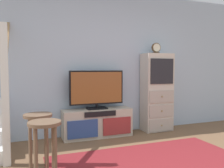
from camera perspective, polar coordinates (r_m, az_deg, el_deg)
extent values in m
cube|color=#A8BCD1|center=(4.52, -1.02, 5.25)|extent=(6.40, 0.12, 2.70)
cube|color=#BCB29E|center=(4.29, -3.63, -9.44)|extent=(1.25, 0.36, 0.51)
cube|color=#2D4784|center=(4.04, -7.12, -10.89)|extent=(0.52, 0.02, 0.30)
cube|color=maroon|center=(4.23, 1.27, -10.21)|extent=(0.52, 0.02, 0.30)
cube|color=black|center=(4.07, -2.83, -7.31)|extent=(0.56, 0.02, 0.09)
cube|color=black|center=(4.26, -3.72, -5.91)|extent=(0.36, 0.22, 0.02)
cylinder|color=black|center=(4.25, -3.73, -5.35)|extent=(0.05, 0.05, 0.06)
cube|color=black|center=(4.21, -3.74, -0.85)|extent=(0.99, 0.05, 0.61)
cube|color=brown|center=(4.18, -3.63, -0.88)|extent=(0.94, 0.01, 0.56)
cube|color=beige|center=(4.73, 10.87, -2.00)|extent=(0.58, 0.34, 1.53)
cube|color=#ADA497|center=(4.68, 11.94, -9.81)|extent=(0.53, 0.02, 0.24)
sphere|color=olive|center=(4.67, 12.06, -9.86)|extent=(0.03, 0.03, 0.03)
cube|color=#ADA497|center=(4.63, 11.99, -6.44)|extent=(0.53, 0.02, 0.24)
sphere|color=olive|center=(4.61, 12.11, -6.47)|extent=(0.03, 0.03, 0.03)
cube|color=#ADA497|center=(4.58, 12.04, -2.99)|extent=(0.53, 0.02, 0.24)
sphere|color=olive|center=(4.57, 12.16, -3.02)|extent=(0.03, 0.03, 0.03)
cube|color=#232328|center=(4.55, 12.12, 3.07)|extent=(0.49, 0.02, 0.48)
cube|color=#4C3823|center=(4.68, 10.69, 7.46)|extent=(0.11, 0.08, 0.02)
cylinder|color=brown|center=(4.69, 10.71, 8.71)|extent=(0.18, 0.04, 0.18)
cylinder|color=beige|center=(4.66, 10.88, 8.73)|extent=(0.15, 0.01, 0.15)
cube|color=white|center=(3.22, -24.62, -2.53)|extent=(0.09, 0.09, 1.80)
cube|color=#9E7547|center=(3.88, -24.31, 10.35)|extent=(0.06, 1.33, 0.99)
cylinder|color=brown|center=(2.54, -18.02, -17.32)|extent=(0.04, 0.04, 0.66)
cylinder|color=brown|center=(2.55, -13.63, -17.12)|extent=(0.04, 0.04, 0.66)
cylinder|color=brown|center=(2.71, -18.23, -15.91)|extent=(0.04, 0.04, 0.66)
cylinder|color=brown|center=(2.73, -14.15, -15.74)|extent=(0.04, 0.04, 0.66)
cylinder|color=brown|center=(2.53, -16.15, -9.14)|extent=(0.34, 0.34, 0.03)
cylinder|color=brown|center=(2.97, -19.28, -14.22)|extent=(0.04, 0.04, 0.65)
cylinder|color=brown|center=(2.98, -15.57, -14.09)|extent=(0.04, 0.04, 0.65)
cylinder|color=brown|center=(3.15, -19.37, -13.19)|extent=(0.04, 0.04, 0.65)
cylinder|color=brown|center=(3.16, -15.89, -13.07)|extent=(0.04, 0.04, 0.65)
cylinder|color=brown|center=(2.98, -17.66, -7.32)|extent=(0.34, 0.34, 0.03)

